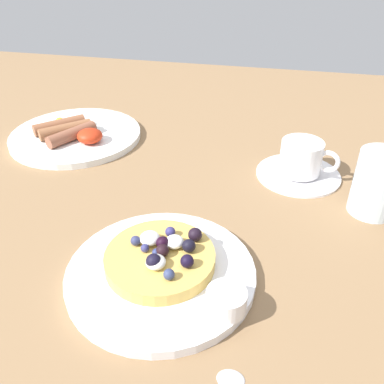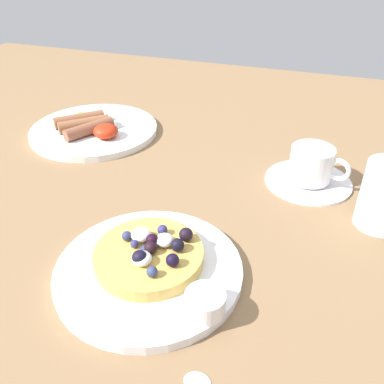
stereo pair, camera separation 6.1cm
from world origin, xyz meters
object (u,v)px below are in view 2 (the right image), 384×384
at_px(pancake_plate, 149,270).
at_px(coffee_saucer, 308,180).
at_px(syrup_ramekin, 205,303).
at_px(breakfast_plate, 94,130).
at_px(coffee_cup, 312,163).

relative_size(pancake_plate, coffee_saucer, 1.62).
height_order(syrup_ramekin, breakfast_plate, syrup_ramekin).
xyz_separation_m(coffee_saucer, coffee_cup, (0.00, -0.00, 0.03)).
bearing_deg(breakfast_plate, pancake_plate, -50.84).
bearing_deg(syrup_ramekin, breakfast_plate, 133.50).
distance_m(breakfast_plate, coffee_cup, 0.46).
height_order(breakfast_plate, coffee_saucer, breakfast_plate).
bearing_deg(pancake_plate, coffee_saucer, 59.93).
bearing_deg(pancake_plate, breakfast_plate, 129.16).
relative_size(pancake_plate, syrup_ramekin, 5.19).
bearing_deg(breakfast_plate, coffee_cup, -6.92).
xyz_separation_m(syrup_ramekin, coffee_cup, (0.08, 0.34, 0.01)).
distance_m(syrup_ramekin, coffee_cup, 0.35).
distance_m(pancake_plate, breakfast_plate, 0.45).
bearing_deg(coffee_cup, coffee_saucer, 164.88).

